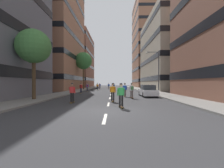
{
  "coord_description": "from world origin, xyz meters",
  "views": [
    {
      "loc": [
        0.44,
        -9.51,
        1.78
      ],
      "look_at": [
        0.0,
        28.3,
        1.5
      ],
      "focal_mm": 24.18,
      "sensor_mm": 36.0,
      "label": 1
    }
  ],
  "objects_px": {
    "skater_5": "(109,86)",
    "skater_8": "(97,86)",
    "parked_car_near": "(148,91)",
    "skater_9": "(132,90)",
    "skater_2": "(121,94)",
    "street_tree_mid": "(34,47)",
    "skater_6": "(125,89)",
    "streetlamp_right": "(156,68)",
    "skater_0": "(81,87)",
    "skater_10": "(114,86)",
    "skater_7": "(100,85)",
    "skater_4": "(113,91)",
    "street_tree_near": "(83,61)",
    "skater_1": "(72,92)",
    "skater_3": "(87,87)"
  },
  "relations": [
    {
      "from": "streetlamp_right",
      "to": "skater_8",
      "type": "xyz_separation_m",
      "value": [
        -10.66,
        14.01,
        -3.15
      ]
    },
    {
      "from": "skater_9",
      "to": "skater_5",
      "type": "bearing_deg",
      "value": 97.73
    },
    {
      "from": "parked_car_near",
      "to": "skater_8",
      "type": "distance_m",
      "value": 19.37
    },
    {
      "from": "skater_5",
      "to": "skater_8",
      "type": "relative_size",
      "value": 1.0
    },
    {
      "from": "skater_6",
      "to": "skater_9",
      "type": "xyz_separation_m",
      "value": [
        0.65,
        -2.05,
        0.03
      ]
    },
    {
      "from": "street_tree_near",
      "to": "skater_5",
      "type": "bearing_deg",
      "value": 23.54
    },
    {
      "from": "skater_4",
      "to": "skater_7",
      "type": "bearing_deg",
      "value": 97.67
    },
    {
      "from": "parked_car_near",
      "to": "skater_2",
      "type": "distance_m",
      "value": 10.04
    },
    {
      "from": "skater_10",
      "to": "skater_1",
      "type": "bearing_deg",
      "value": -99.09
    },
    {
      "from": "parked_car_near",
      "to": "skater_9",
      "type": "relative_size",
      "value": 2.47
    },
    {
      "from": "parked_car_near",
      "to": "skater_8",
      "type": "xyz_separation_m",
      "value": [
        -8.55,
        17.38,
        0.29
      ]
    },
    {
      "from": "skater_4",
      "to": "skater_9",
      "type": "bearing_deg",
      "value": 55.33
    },
    {
      "from": "skater_9",
      "to": "skater_2",
      "type": "bearing_deg",
      "value": -103.3
    },
    {
      "from": "street_tree_near",
      "to": "skater_8",
      "type": "height_order",
      "value": "street_tree_near"
    },
    {
      "from": "parked_car_near",
      "to": "skater_2",
      "type": "height_order",
      "value": "skater_2"
    },
    {
      "from": "skater_8",
      "to": "skater_2",
      "type": "bearing_deg",
      "value": -80.22
    },
    {
      "from": "street_tree_mid",
      "to": "skater_3",
      "type": "distance_m",
      "value": 16.93
    },
    {
      "from": "street_tree_mid",
      "to": "skater_5",
      "type": "height_order",
      "value": "street_tree_mid"
    },
    {
      "from": "street_tree_near",
      "to": "skater_10",
      "type": "height_order",
      "value": "street_tree_near"
    },
    {
      "from": "skater_3",
      "to": "skater_7",
      "type": "bearing_deg",
      "value": 83.33
    },
    {
      "from": "streetlamp_right",
      "to": "skater_0",
      "type": "xyz_separation_m",
      "value": [
        -12.24,
        2.4,
        -3.12
      ]
    },
    {
      "from": "street_tree_near",
      "to": "skater_4",
      "type": "xyz_separation_m",
      "value": [
        8.07,
        -26.18,
        -6.7
      ]
    },
    {
      "from": "skater_3",
      "to": "skater_10",
      "type": "xyz_separation_m",
      "value": [
        5.56,
        5.16,
        0.0
      ]
    },
    {
      "from": "parked_car_near",
      "to": "skater_0",
      "type": "height_order",
      "value": "skater_0"
    },
    {
      "from": "street_tree_mid",
      "to": "skater_6",
      "type": "height_order",
      "value": "street_tree_mid"
    },
    {
      "from": "skater_0",
      "to": "skater_2",
      "type": "bearing_deg",
      "value": -67.63
    },
    {
      "from": "street_tree_mid",
      "to": "skater_4",
      "type": "relative_size",
      "value": 3.99
    },
    {
      "from": "skater_9",
      "to": "skater_8",
      "type": "bearing_deg",
      "value": 107.05
    },
    {
      "from": "streetlamp_right",
      "to": "skater_10",
      "type": "distance_m",
      "value": 15.07
    },
    {
      "from": "skater_2",
      "to": "skater_3",
      "type": "bearing_deg",
      "value": 106.31
    },
    {
      "from": "streetlamp_right",
      "to": "parked_car_near",
      "type": "bearing_deg",
      "value": -121.99
    },
    {
      "from": "skater_2",
      "to": "skater_8",
      "type": "distance_m",
      "value": 26.99
    },
    {
      "from": "skater_8",
      "to": "skater_10",
      "type": "bearing_deg",
      "value": -11.09
    },
    {
      "from": "streetlamp_right",
      "to": "skater_7",
      "type": "bearing_deg",
      "value": 117.63
    },
    {
      "from": "skater_3",
      "to": "skater_10",
      "type": "bearing_deg",
      "value": 42.89
    },
    {
      "from": "parked_car_near",
      "to": "skater_9",
      "type": "xyz_separation_m",
      "value": [
        -2.41,
        -2.65,
        0.32
      ]
    },
    {
      "from": "skater_7",
      "to": "skater_9",
      "type": "xyz_separation_m",
      "value": [
        6.15,
        -26.39,
        0.0
      ]
    },
    {
      "from": "streetlamp_right",
      "to": "skater_7",
      "type": "relative_size",
      "value": 3.65
    },
    {
      "from": "skater_1",
      "to": "skater_10",
      "type": "height_order",
      "value": "same"
    },
    {
      "from": "skater_4",
      "to": "skater_9",
      "type": "xyz_separation_m",
      "value": [
        2.17,
        3.14,
        0.03
      ]
    },
    {
      "from": "street_tree_near",
      "to": "skater_1",
      "type": "bearing_deg",
      "value": -80.62
    },
    {
      "from": "skater_8",
      "to": "skater_7",
      "type": "bearing_deg",
      "value": 90.08
    },
    {
      "from": "skater_6",
      "to": "skater_8",
      "type": "height_order",
      "value": "same"
    },
    {
      "from": "skater_2",
      "to": "skater_0",
      "type": "bearing_deg",
      "value": 112.37
    },
    {
      "from": "streetlamp_right",
      "to": "skater_10",
      "type": "bearing_deg",
      "value": 116.39
    },
    {
      "from": "skater_8",
      "to": "skater_10",
      "type": "height_order",
      "value": "same"
    },
    {
      "from": "streetlamp_right",
      "to": "skater_7",
      "type": "xyz_separation_m",
      "value": [
        -10.67,
        20.38,
        -3.12
      ]
    },
    {
      "from": "skater_2",
      "to": "skater_7",
      "type": "distance_m",
      "value": 33.28
    },
    {
      "from": "skater_4",
      "to": "skater_1",
      "type": "bearing_deg",
      "value": -165.54
    },
    {
      "from": "skater_5",
      "to": "skater_8",
      "type": "height_order",
      "value": "same"
    }
  ]
}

